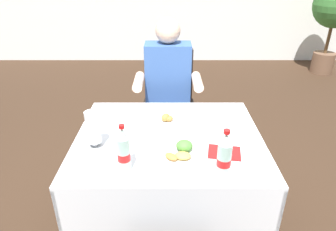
{
  "coord_description": "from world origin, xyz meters",
  "views": [
    {
      "loc": [
        0.04,
        -1.55,
        1.63
      ],
      "look_at": [
        0.04,
        0.05,
        0.81
      ],
      "focal_mm": 32.05,
      "sensor_mm": 36.0,
      "label": 1
    }
  ],
  "objects_px": {
    "cola_bottle_secondary": "(224,156)",
    "cola_bottle_primary": "(123,151)",
    "plate_near_camera": "(181,153)",
    "seated_diner_far": "(167,90)",
    "potted_plant_corner": "(334,12)",
    "main_dining_table": "(168,159)",
    "beer_glass_left": "(93,130)",
    "chair_far_diner_seat": "(168,102)",
    "napkin_cutlery_set": "(224,152)",
    "plate_far_diner": "(168,121)"
  },
  "relations": [
    {
      "from": "beer_glass_left",
      "to": "cola_bottle_primary",
      "type": "distance_m",
      "value": 0.28
    },
    {
      "from": "plate_near_camera",
      "to": "cola_bottle_primary",
      "type": "distance_m",
      "value": 0.31
    },
    {
      "from": "seated_diner_far",
      "to": "cola_bottle_secondary",
      "type": "height_order",
      "value": "seated_diner_far"
    },
    {
      "from": "beer_glass_left",
      "to": "cola_bottle_primary",
      "type": "height_order",
      "value": "cola_bottle_primary"
    },
    {
      "from": "plate_near_camera",
      "to": "napkin_cutlery_set",
      "type": "xyz_separation_m",
      "value": [
        0.23,
        0.03,
        -0.02
      ]
    },
    {
      "from": "cola_bottle_primary",
      "to": "potted_plant_corner",
      "type": "relative_size",
      "value": 0.18
    },
    {
      "from": "plate_near_camera",
      "to": "potted_plant_corner",
      "type": "xyz_separation_m",
      "value": [
        2.46,
        3.47,
        0.21
      ]
    },
    {
      "from": "main_dining_table",
      "to": "potted_plant_corner",
      "type": "height_order",
      "value": "potted_plant_corner"
    },
    {
      "from": "seated_diner_far",
      "to": "plate_near_camera",
      "type": "height_order",
      "value": "seated_diner_far"
    },
    {
      "from": "main_dining_table",
      "to": "potted_plant_corner",
      "type": "xyz_separation_m",
      "value": [
        2.53,
        3.26,
        0.4
      ]
    },
    {
      "from": "beer_glass_left",
      "to": "napkin_cutlery_set",
      "type": "height_order",
      "value": "beer_glass_left"
    },
    {
      "from": "main_dining_table",
      "to": "plate_far_diner",
      "type": "relative_size",
      "value": 4.75
    },
    {
      "from": "cola_bottle_primary",
      "to": "seated_diner_far",
      "type": "bearing_deg",
      "value": 78.96
    },
    {
      "from": "seated_diner_far",
      "to": "cola_bottle_secondary",
      "type": "bearing_deg",
      "value": -76.8
    },
    {
      "from": "main_dining_table",
      "to": "cola_bottle_secondary",
      "type": "xyz_separation_m",
      "value": [
        0.25,
        -0.36,
        0.27
      ]
    },
    {
      "from": "seated_diner_far",
      "to": "cola_bottle_primary",
      "type": "bearing_deg",
      "value": -101.04
    },
    {
      "from": "chair_far_diner_seat",
      "to": "plate_far_diner",
      "type": "bearing_deg",
      "value": -90.24
    },
    {
      "from": "beer_glass_left",
      "to": "cola_bottle_secondary",
      "type": "xyz_separation_m",
      "value": [
        0.65,
        -0.24,
        -0.0
      ]
    },
    {
      "from": "main_dining_table",
      "to": "potted_plant_corner",
      "type": "distance_m",
      "value": 4.14
    },
    {
      "from": "plate_near_camera",
      "to": "potted_plant_corner",
      "type": "height_order",
      "value": "potted_plant_corner"
    },
    {
      "from": "cola_bottle_secondary",
      "to": "cola_bottle_primary",
      "type": "bearing_deg",
      "value": 175.49
    },
    {
      "from": "seated_diner_far",
      "to": "cola_bottle_secondary",
      "type": "relative_size",
      "value": 5.11
    },
    {
      "from": "plate_far_diner",
      "to": "beer_glass_left",
      "type": "xyz_separation_m",
      "value": [
        -0.4,
        -0.28,
        0.09
      ]
    },
    {
      "from": "plate_near_camera",
      "to": "cola_bottle_secondary",
      "type": "xyz_separation_m",
      "value": [
        0.19,
        -0.15,
        0.09
      ]
    },
    {
      "from": "seated_diner_far",
      "to": "potted_plant_corner",
      "type": "xyz_separation_m",
      "value": [
        2.53,
        2.52,
        0.24
      ]
    },
    {
      "from": "main_dining_table",
      "to": "seated_diner_far",
      "type": "bearing_deg",
      "value": 90.4
    },
    {
      "from": "chair_far_diner_seat",
      "to": "beer_glass_left",
      "type": "bearing_deg",
      "value": -112.48
    },
    {
      "from": "cola_bottle_secondary",
      "to": "beer_glass_left",
      "type": "bearing_deg",
      "value": 159.63
    },
    {
      "from": "plate_near_camera",
      "to": "beer_glass_left",
      "type": "distance_m",
      "value": 0.48
    },
    {
      "from": "plate_far_diner",
      "to": "cola_bottle_primary",
      "type": "height_order",
      "value": "cola_bottle_primary"
    },
    {
      "from": "seated_diner_far",
      "to": "cola_bottle_secondary",
      "type": "xyz_separation_m",
      "value": [
        0.26,
        -1.1,
        0.12
      ]
    },
    {
      "from": "potted_plant_corner",
      "to": "beer_glass_left",
      "type": "bearing_deg",
      "value": -130.93
    },
    {
      "from": "plate_near_camera",
      "to": "beer_glass_left",
      "type": "xyz_separation_m",
      "value": [
        -0.47,
        0.09,
        0.09
      ]
    },
    {
      "from": "chair_far_diner_seat",
      "to": "plate_near_camera",
      "type": "bearing_deg",
      "value": -86.52
    },
    {
      "from": "main_dining_table",
      "to": "cola_bottle_primary",
      "type": "distance_m",
      "value": 0.48
    },
    {
      "from": "cola_bottle_primary",
      "to": "potted_plant_corner",
      "type": "distance_m",
      "value": 4.52
    },
    {
      "from": "napkin_cutlery_set",
      "to": "beer_glass_left",
      "type": "bearing_deg",
      "value": 175.12
    },
    {
      "from": "napkin_cutlery_set",
      "to": "cola_bottle_secondary",
      "type": "bearing_deg",
      "value": -102.16
    },
    {
      "from": "napkin_cutlery_set",
      "to": "cola_bottle_primary",
      "type": "bearing_deg",
      "value": -163.82
    },
    {
      "from": "plate_near_camera",
      "to": "cola_bottle_primary",
      "type": "bearing_deg",
      "value": -157.84
    },
    {
      "from": "cola_bottle_secondary",
      "to": "seated_diner_far",
      "type": "bearing_deg",
      "value": 103.2
    },
    {
      "from": "main_dining_table",
      "to": "potted_plant_corner",
      "type": "relative_size",
      "value": 0.77
    },
    {
      "from": "main_dining_table",
      "to": "cola_bottle_primary",
      "type": "bearing_deg",
      "value": -123.13
    },
    {
      "from": "cola_bottle_primary",
      "to": "plate_far_diner",
      "type": "bearing_deg",
      "value": 66.51
    },
    {
      "from": "cola_bottle_primary",
      "to": "cola_bottle_secondary",
      "type": "height_order",
      "value": "cola_bottle_primary"
    },
    {
      "from": "plate_near_camera",
      "to": "plate_far_diner",
      "type": "relative_size",
      "value": 1.04
    },
    {
      "from": "cola_bottle_primary",
      "to": "napkin_cutlery_set",
      "type": "bearing_deg",
      "value": 16.18
    },
    {
      "from": "chair_far_diner_seat",
      "to": "beer_glass_left",
      "type": "xyz_separation_m",
      "value": [
        -0.4,
        -0.97,
        0.28
      ]
    },
    {
      "from": "main_dining_table",
      "to": "beer_glass_left",
      "type": "bearing_deg",
      "value": -163.29
    },
    {
      "from": "napkin_cutlery_set",
      "to": "potted_plant_corner",
      "type": "height_order",
      "value": "potted_plant_corner"
    }
  ]
}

